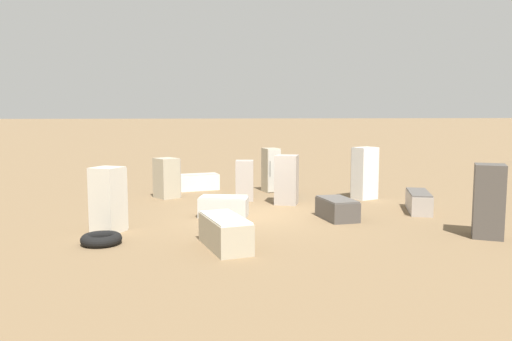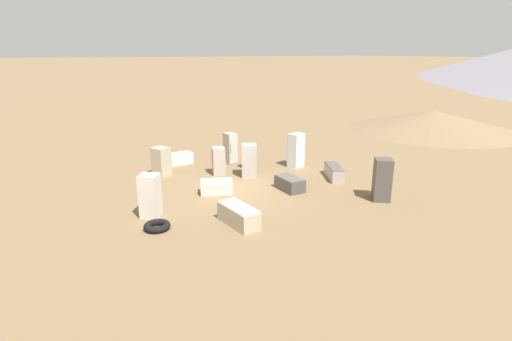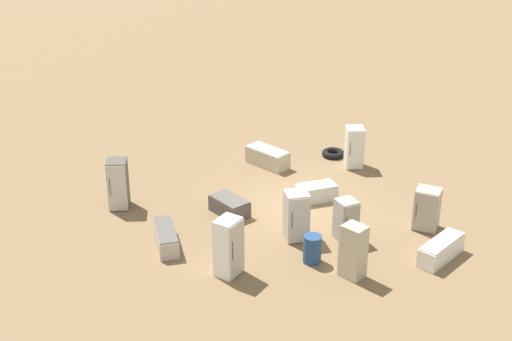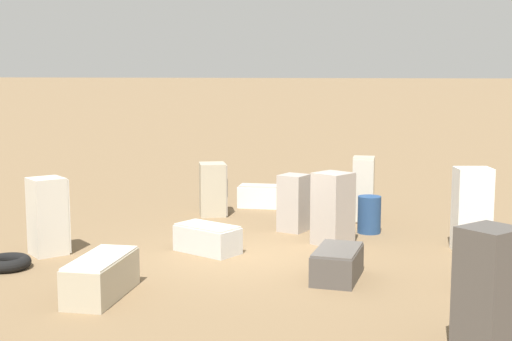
# 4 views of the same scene
# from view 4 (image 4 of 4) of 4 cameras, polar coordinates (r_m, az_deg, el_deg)

# --- Properties ---
(ground_plane) EXTENTS (1000.00, 1000.00, 0.00)m
(ground_plane) POSITION_cam_4_polar(r_m,az_deg,el_deg) (15.30, -0.47, -6.89)
(ground_plane) COLOR brown
(discarded_fridge_0) EXTENTS (0.83, 1.45, 0.60)m
(discarded_fridge_0) POSITION_cam_4_polar(r_m,az_deg,el_deg) (13.69, 6.53, -7.43)
(discarded_fridge_0) COLOR #4C4742
(discarded_fridge_0) RESTS_ON ground_plane
(discarded_fridge_1) EXTENTS (1.58, 1.21, 0.61)m
(discarded_fridge_1) POSITION_cam_4_polar(r_m,az_deg,el_deg) (15.62, -3.90, -5.46)
(discarded_fridge_1) COLOR silver
(discarded_fridge_1) RESTS_ON ground_plane
(discarded_fridge_2) EXTENTS (1.41, 1.95, 0.62)m
(discarded_fridge_2) POSITION_cam_4_polar(r_m,az_deg,el_deg) (13.88, 18.90, -7.54)
(discarded_fridge_2) COLOR #A89E93
(discarded_fridge_2) RESTS_ON ground_plane
(discarded_fridge_3) EXTENTS (0.89, 0.82, 1.85)m
(discarded_fridge_3) POSITION_cam_4_polar(r_m,az_deg,el_deg) (16.28, 16.87, -3.01)
(discarded_fridge_3) COLOR white
(discarded_fridge_3) RESTS_ON ground_plane
(discarded_fridge_4) EXTENTS (1.01, 1.03, 1.80)m
(discarded_fridge_4) POSITION_cam_4_polar(r_m,az_deg,el_deg) (10.49, 18.14, -9.13)
(discarded_fridge_4) COLOR #4C4742
(discarded_fridge_4) RESTS_ON ground_plane
(discarded_fridge_5) EXTENTS (0.77, 0.83, 1.41)m
(discarded_fridge_5) POSITION_cam_4_polar(r_m,az_deg,el_deg) (17.63, 3.06, -2.59)
(discarded_fridge_5) COLOR #A89E93
(discarded_fridge_5) RESTS_ON ground_plane
(discarded_fridge_6) EXTENTS (0.89, 1.86, 0.72)m
(discarded_fridge_6) POSITION_cam_4_polar(r_m,az_deg,el_deg) (12.85, -12.28, -8.31)
(discarded_fridge_6) COLOR #B2A88E
(discarded_fridge_6) RESTS_ON ground_plane
(discarded_fridge_7) EXTENTS (0.97, 1.00, 1.44)m
(discarded_fridge_7) POSITION_cam_4_polar(r_m,az_deg,el_deg) (19.55, -3.46, -1.51)
(discarded_fridge_7) COLOR #B2A88E
(discarded_fridge_7) RESTS_ON ground_plane
(discarded_fridge_8) EXTENTS (1.95, 0.80, 0.65)m
(discarded_fridge_8) POSITION_cam_4_polar(r_m,az_deg,el_deg) (20.68, 1.22, -2.09)
(discarded_fridge_8) COLOR white
(discarded_fridge_8) RESTS_ON ground_plane
(discarded_fridge_9) EXTENTS (0.99, 1.01, 1.65)m
(discarded_fridge_9) POSITION_cam_4_polar(r_m,az_deg,el_deg) (16.31, 6.20, -3.04)
(discarded_fridge_9) COLOR #A89E93
(discarded_fridge_9) RESTS_ON ground_plane
(discarded_fridge_10) EXTENTS (0.97, 0.98, 1.67)m
(discarded_fridge_10) POSITION_cam_4_polar(r_m,az_deg,el_deg) (15.96, -16.30, -3.52)
(discarded_fridge_10) COLOR beige
(discarded_fridge_10) RESTS_ON ground_plane
(discarded_fridge_11) EXTENTS (0.60, 0.76, 1.71)m
(discarded_fridge_11) POSITION_cam_4_polar(r_m,az_deg,el_deg) (18.91, 8.58, -1.49)
(discarded_fridge_11) COLOR #B2A88E
(discarded_fridge_11) RESTS_ON ground_plane
(scrap_tire) EXTENTS (0.94, 0.94, 0.25)m
(scrap_tire) POSITION_cam_4_polar(r_m,az_deg,el_deg) (15.19, -19.29, -6.97)
(scrap_tire) COLOR black
(scrap_tire) RESTS_ON ground_plane
(rusty_barrel) EXTENTS (0.56, 0.56, 0.91)m
(rusty_barrel) POSITION_cam_4_polar(r_m,az_deg,el_deg) (17.63, 9.05, -3.50)
(rusty_barrel) COLOR navy
(rusty_barrel) RESTS_ON ground_plane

